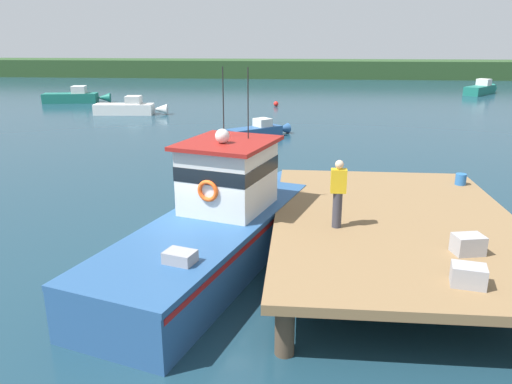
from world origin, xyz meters
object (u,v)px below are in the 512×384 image
Objects in this scene: bait_bucket at (461,179)px; deckhand_by_the_boat at (338,192)px; crate_single_far at (468,275)px; mooring_buoy_channel_marker at (207,143)px; moored_boat_near_channel at (259,131)px; moored_boat_outer_mooring at (481,89)px; crate_stack_mid_dock at (468,244)px; moored_boat_far_right at (129,108)px; mooring_buoy_inshore at (276,104)px; moored_boat_far_left at (75,97)px; main_fishing_boat at (218,223)px.

deckhand_by_the_boat reaches higher than bait_bucket.
mooring_buoy_channel_marker is at bearing 115.19° from crate_single_far.
bait_bucket reaches higher than moored_boat_near_channel.
mooring_buoy_channel_marker is at bearing -131.78° from moored_boat_near_channel.
moored_boat_outer_mooring is (20.53, 24.77, 0.15)m from moored_boat_near_channel.
crate_stack_mid_dock reaches higher than moored_boat_far_right.
crate_stack_mid_dock is at bearing -104.82° from bait_bucket.
crate_stack_mid_dock is 32.40m from mooring_buoy_inshore.
moored_boat_near_channel is 0.67× the size of moored_boat_far_right.
moored_boat_near_channel is (-5.50, 19.77, -1.03)m from crate_single_far.
moored_boat_near_channel is (-7.31, 13.13, -1.01)m from bait_bucket.
mooring_buoy_channel_marker is 0.92× the size of mooring_buoy_inshore.
crate_single_far reaches higher than moored_boat_far_right.
moored_boat_outer_mooring is at bearing 15.43° from moored_boat_far_left.
main_fishing_boat is 30.10m from mooring_buoy_inshore.
bait_bucket is (1.38, 5.21, -0.03)m from crate_stack_mid_dock.
moored_boat_outer_mooring is at bearing 28.56° from moored_boat_far_right.
crate_stack_mid_dock is 1.76× the size of bait_bucket.
deckhand_by_the_boat is at bearing -84.38° from mooring_buoy_inshore.
crate_single_far reaches higher than mooring_buoy_channel_marker.
moored_boat_near_channel is at bearing 48.22° from mooring_buoy_channel_marker.
moored_boat_outer_mooring is (14.60, 43.11, -0.89)m from crate_stack_mid_dock.
main_fishing_boat reaches higher than mooring_buoy_channel_marker.
mooring_buoy_channel_marker is at bearing 133.48° from bait_bucket.
bait_bucket is at bearing -75.28° from mooring_buoy_inshore.
moored_boat_far_right reaches higher than mooring_buoy_inshore.
moored_boat_far_left is 9.47m from moored_boat_far_right.
bait_bucket is 0.83× the size of mooring_buoy_inshore.
crate_single_far is 6.89m from bait_bucket.
moored_boat_near_channel is (-0.38, 16.55, -0.64)m from main_fishing_boat.
crate_single_far is at bearing -108.65° from moored_boat_outer_mooring.
main_fishing_boat reaches higher than moored_boat_far_left.
bait_bucket is at bearing 26.29° from main_fishing_boat.
moored_boat_far_right reaches higher than mooring_buoy_channel_marker.
crate_stack_mid_dock reaches higher than crate_single_far.
moored_boat_far_right is at bearing 126.16° from mooring_buoy_channel_marker.
main_fishing_boat is 1.71× the size of moored_boat_far_left.
crate_single_far is at bearing -56.13° from moored_boat_far_left.
deckhand_by_the_boat is 0.45× the size of moored_boat_near_channel.
main_fishing_boat is at bearing 147.75° from crate_single_far.
mooring_buoy_inshore is at bearing -2.47° from moored_boat_far_left.
moored_boat_far_left is (-24.69, 27.43, -0.87)m from bait_bucket.
moored_boat_far_right is (-10.73, 24.51, -0.54)m from main_fishing_boat.
main_fishing_boat is at bearing -66.35° from moored_boat_far_right.
crate_stack_mid_dock reaches higher than mooring_buoy_channel_marker.
moored_boat_far_right is at bearing 113.65° from main_fishing_boat.
moored_boat_outer_mooring is at bearing 70.77° from bait_bucket.
mooring_buoy_inshore is (2.79, 16.33, 0.02)m from mooring_buoy_channel_marker.
mooring_buoy_inshore is (-5.20, 33.32, -1.19)m from crate_single_far.
mooring_buoy_channel_marker is (-9.80, 10.34, -1.18)m from bait_bucket.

